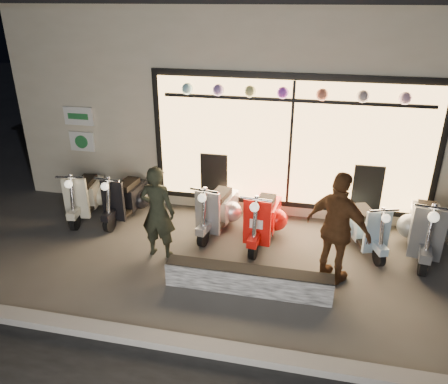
# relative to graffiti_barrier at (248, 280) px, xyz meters

# --- Properties ---
(ground) EXTENTS (40.00, 40.00, 0.00)m
(ground) POSITION_rel_graffiti_barrier_xyz_m (-0.44, 0.65, -0.20)
(ground) COLOR #383533
(ground) RESTS_ON ground
(kerb) EXTENTS (40.00, 0.25, 0.12)m
(kerb) POSITION_rel_graffiti_barrier_xyz_m (-0.44, -1.35, -0.14)
(kerb) COLOR slate
(kerb) RESTS_ON ground
(shop_building) EXTENTS (10.20, 6.23, 4.20)m
(shop_building) POSITION_rel_graffiti_barrier_xyz_m (-0.44, 5.63, 1.90)
(shop_building) COLOR beige
(shop_building) RESTS_ON ground
(graffiti_barrier) EXTENTS (2.54, 0.28, 0.40)m
(graffiti_barrier) POSITION_rel_graffiti_barrier_xyz_m (0.00, 0.00, 0.00)
(graffiti_barrier) COLOR black
(graffiti_barrier) RESTS_ON ground
(scooter_silver) EXTENTS (0.62, 1.46, 1.04)m
(scooter_silver) POSITION_rel_graffiti_barrier_xyz_m (-0.88, 1.87, 0.22)
(scooter_silver) COLOR black
(scooter_silver) RESTS_ON ground
(scooter_red) EXTENTS (0.56, 1.49, 1.06)m
(scooter_red) POSITION_rel_graffiti_barrier_xyz_m (0.01, 1.68, 0.23)
(scooter_red) COLOR black
(scooter_red) RESTS_ON ground
(scooter_black) EXTENTS (0.53, 1.43, 1.02)m
(scooter_black) POSITION_rel_graffiti_barrier_xyz_m (-2.82, 2.00, 0.21)
(scooter_black) COLOR black
(scooter_black) RESTS_ON ground
(scooter_cream) EXTENTS (0.60, 1.46, 1.04)m
(scooter_cream) POSITION_rel_graffiti_barrier_xyz_m (-3.68, 1.92, 0.22)
(scooter_cream) COLOR black
(scooter_cream) RESTS_ON ground
(scooter_blue) EXTENTS (0.72, 1.34, 0.96)m
(scooter_blue) POSITION_rel_graffiti_barrier_xyz_m (1.79, 1.82, 0.19)
(scooter_blue) COLOR black
(scooter_blue) RESTS_ON ground
(scooter_grey) EXTENTS (0.67, 1.61, 1.14)m
(scooter_grey) POSITION_rel_graffiti_barrier_xyz_m (2.81, 1.84, 0.26)
(scooter_grey) COLOR black
(scooter_grey) RESTS_ON ground
(man) EXTENTS (0.62, 0.42, 1.65)m
(man) POSITION_rel_graffiti_barrier_xyz_m (-1.66, 0.69, 0.63)
(man) COLOR black
(man) RESTS_ON ground
(woman) EXTENTS (1.15, 0.93, 1.83)m
(woman) POSITION_rel_graffiti_barrier_xyz_m (1.27, 0.59, 0.71)
(woman) COLOR #52311A
(woman) RESTS_ON ground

